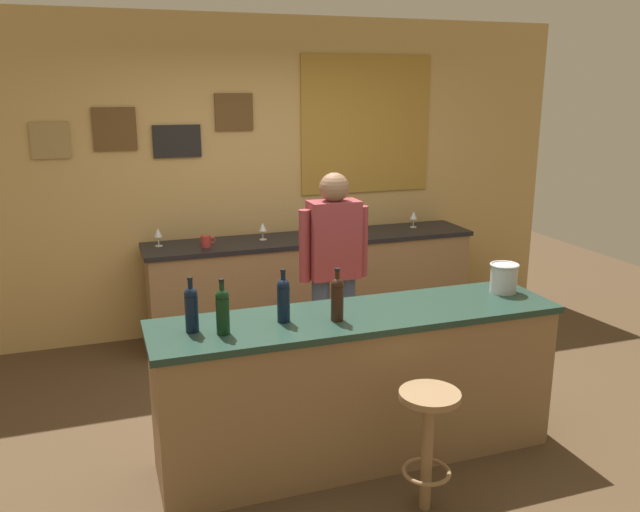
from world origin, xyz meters
name	(u,v)px	position (x,y,z in m)	size (l,w,h in m)	color
ground_plane	(334,423)	(0.00, 0.00, 0.00)	(10.00, 10.00, 0.00)	#4C3823
back_wall	(259,175)	(0.02, 2.03, 1.42)	(6.00, 0.09, 2.80)	tan
bar_counter	(358,385)	(0.00, -0.40, 0.46)	(2.42, 0.60, 0.92)	olive
side_counter	(312,285)	(0.40, 1.65, 0.45)	(2.96, 0.56, 0.90)	olive
bartender	(334,267)	(0.19, 0.53, 0.94)	(0.52, 0.21, 1.62)	#384766
bar_stool	(428,431)	(0.15, -1.01, 0.46)	(0.32, 0.32, 0.68)	olive
wine_bottle_a	(191,308)	(-0.96, -0.37, 1.06)	(0.07, 0.07, 0.31)	black
wine_bottle_b	(223,310)	(-0.81, -0.46, 1.06)	(0.07, 0.07, 0.31)	black
wine_bottle_c	(283,299)	(-0.45, -0.39, 1.06)	(0.07, 0.07, 0.31)	black
wine_bottle_d	(337,297)	(-0.16, -0.47, 1.06)	(0.07, 0.07, 0.31)	black
ice_bucket	(504,277)	(1.03, -0.33, 1.02)	(0.19, 0.19, 0.19)	#B7BABF
wine_glass_a	(158,233)	(-0.93, 1.74, 1.01)	(0.07, 0.07, 0.16)	silver
wine_glass_b	(263,227)	(-0.04, 1.68, 1.01)	(0.07, 0.07, 0.16)	silver
wine_glass_c	(343,221)	(0.72, 1.73, 1.01)	(0.07, 0.07, 0.16)	silver
wine_glass_d	(414,216)	(1.44, 1.72, 1.01)	(0.07, 0.07, 0.16)	silver
coffee_mug	(206,241)	(-0.56, 1.59, 0.95)	(0.13, 0.08, 0.09)	#B2332D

